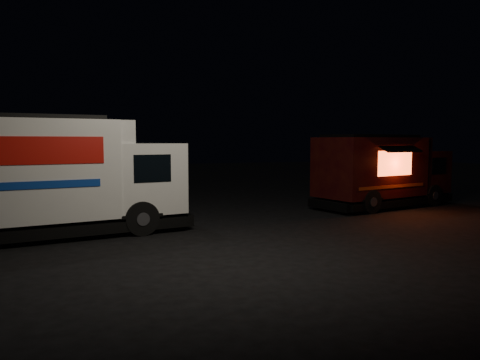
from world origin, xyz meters
name	(u,v)px	position (x,y,z in m)	size (l,w,h in m)	color
ground	(216,232)	(0.00, 0.00, 0.00)	(80.00, 80.00, 0.00)	black
white_truck	(55,176)	(-4.39, 0.95, 1.68)	(7.39, 2.52, 3.35)	silver
red_truck	(384,171)	(7.91, 2.87, 1.45)	(6.23, 2.29, 2.90)	#3D110B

